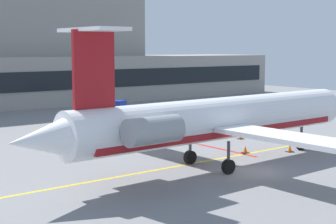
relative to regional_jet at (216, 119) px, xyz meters
name	(u,v)px	position (x,y,z in m)	size (l,w,h in m)	color
ground	(250,172)	(0.82, -2.26, -3.21)	(120.00, 120.00, 0.11)	slate
terminal_building	(21,52)	(5.59, 45.98, 4.13)	(78.39, 15.06, 18.65)	gray
regional_jet	(216,119)	(0.00, 0.00, 0.00)	(28.38, 20.77, 8.79)	white
baggage_tug	(154,124)	(4.79, 13.32, -2.27)	(3.71, 2.58, 1.96)	silver
pushback_tractor	(122,108)	(9.53, 26.14, -2.32)	(4.33, 3.21, 1.80)	#19389E
safety_cone_alpha	(245,150)	(4.89, 2.00, -2.92)	(0.47, 0.47, 0.55)	orange
safety_cone_bravo	(279,133)	(12.61, 5.30, -2.92)	(0.47, 0.47, 0.55)	orange
safety_cone_charlie	(240,136)	(8.94, 6.41, -2.92)	(0.47, 0.47, 0.55)	orange
safety_cone_delta	(290,149)	(7.82, 0.22, -2.92)	(0.47, 0.47, 0.55)	orange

